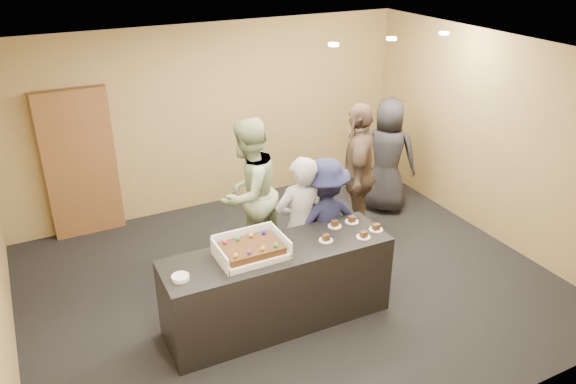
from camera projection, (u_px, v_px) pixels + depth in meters
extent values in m
plane|color=black|center=(290.00, 283.00, 6.73)|extent=(6.00, 6.00, 0.00)
plane|color=silver|center=(291.00, 57.00, 5.56)|extent=(6.00, 6.00, 0.00)
cube|color=tan|center=(212.00, 118.00, 8.15)|extent=(6.00, 0.04, 2.70)
cube|color=tan|center=(445.00, 306.00, 4.13)|extent=(6.00, 0.04, 2.70)
cube|color=tan|center=(493.00, 138.00, 7.37)|extent=(0.04, 5.00, 2.70)
cube|color=black|center=(278.00, 286.00, 5.90)|extent=(2.41, 0.74, 0.90)
cube|color=brown|center=(80.00, 164.00, 7.45)|extent=(0.92, 0.15, 2.03)
cube|color=white|center=(252.00, 254.00, 5.58)|extent=(0.67, 0.46, 0.06)
cube|color=white|center=(220.00, 257.00, 5.41)|extent=(0.02, 0.46, 0.18)
cube|color=white|center=(281.00, 241.00, 5.69)|extent=(0.02, 0.46, 0.18)
cube|color=white|center=(242.00, 237.00, 5.73)|extent=(0.67, 0.02, 0.20)
cube|color=#33180B|center=(251.00, 248.00, 5.55)|extent=(0.58, 0.40, 0.07)
sphere|color=#CA174A|center=(225.00, 242.00, 5.55)|extent=(0.04, 0.04, 0.04)
sphere|color=green|center=(238.00, 239.00, 5.60)|extent=(0.04, 0.04, 0.04)
sphere|color=orange|center=(251.00, 235.00, 5.66)|extent=(0.04, 0.04, 0.04)
sphere|color=#1A18D3|center=(264.00, 232.00, 5.72)|extent=(0.04, 0.04, 0.04)
sphere|color=orange|center=(236.00, 255.00, 5.32)|extent=(0.04, 0.04, 0.04)
sphere|color=purple|center=(249.00, 252.00, 5.38)|extent=(0.04, 0.04, 0.04)
sphere|color=gold|center=(263.00, 248.00, 5.44)|extent=(0.04, 0.04, 0.04)
sphere|color=green|center=(276.00, 245.00, 5.49)|extent=(0.04, 0.04, 0.04)
cylinder|color=white|center=(180.00, 277.00, 5.22)|extent=(0.17, 0.17, 0.04)
cylinder|color=white|center=(326.00, 240.00, 5.87)|extent=(0.15, 0.15, 0.01)
cube|color=#33180B|center=(326.00, 237.00, 5.85)|extent=(0.07, 0.06, 0.06)
cylinder|color=white|center=(335.00, 226.00, 6.14)|extent=(0.15, 0.15, 0.01)
cube|color=#33180B|center=(335.00, 223.00, 6.13)|extent=(0.07, 0.06, 0.06)
cylinder|color=white|center=(363.00, 237.00, 5.93)|extent=(0.15, 0.15, 0.01)
cube|color=#33180B|center=(364.00, 234.00, 5.91)|extent=(0.07, 0.06, 0.06)
cylinder|color=white|center=(352.00, 222.00, 6.23)|extent=(0.15, 0.15, 0.01)
cube|color=#33180B|center=(352.00, 219.00, 6.22)|extent=(0.07, 0.06, 0.06)
cylinder|color=white|center=(376.00, 230.00, 6.07)|extent=(0.15, 0.15, 0.01)
cube|color=#33180B|center=(376.00, 227.00, 6.06)|extent=(0.07, 0.06, 0.06)
imported|color=#929297|center=(301.00, 225.00, 6.31)|extent=(0.64, 0.44, 1.66)
imported|color=#99AA7A|center=(248.00, 194.00, 6.78)|extent=(1.16, 1.08, 1.89)
imported|color=#171938|center=(324.00, 223.00, 6.46)|extent=(1.02, 0.60, 1.57)
imported|color=brown|center=(358.00, 174.00, 7.32)|extent=(1.04, 1.17, 1.90)
imported|color=#232227|center=(387.00, 156.00, 8.15)|extent=(0.98, 0.97, 1.71)
cylinder|color=#FFEAC6|center=(334.00, 44.00, 6.30)|extent=(0.12, 0.12, 0.03)
cylinder|color=#FFEAC6|center=(392.00, 39.00, 6.63)|extent=(0.12, 0.12, 0.03)
cylinder|color=#FFEAC6|center=(444.00, 33.00, 6.96)|extent=(0.12, 0.12, 0.03)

